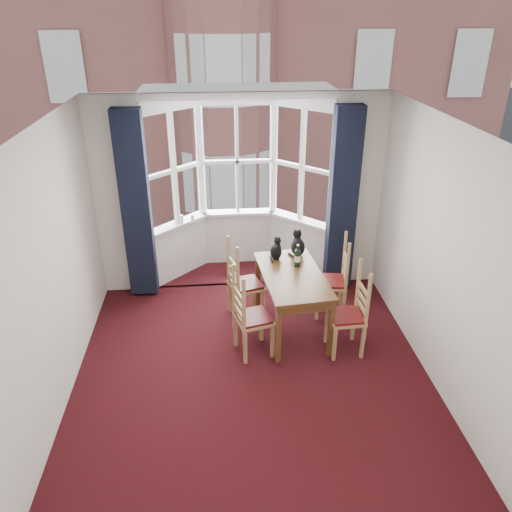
{
  "coord_description": "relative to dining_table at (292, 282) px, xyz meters",
  "views": [
    {
      "loc": [
        -0.34,
        -4.35,
        3.77
      ],
      "look_at": [
        0.12,
        1.05,
        1.05
      ],
      "focal_mm": 35.0,
      "sensor_mm": 36.0,
      "label": 1
    }
  ],
  "objects": [
    {
      "name": "tenement_building",
      "position": [
        -0.57,
        13.01,
        0.9
      ],
      "size": [
        18.4,
        7.8,
        15.2
      ],
      "color": "#9C5A50",
      "rests_on": "street"
    },
    {
      "name": "candle_short",
      "position": [
        -1.27,
        1.63,
        0.23
      ],
      "size": [
        0.06,
        0.06,
        0.11
      ],
      "primitive_type": "cylinder",
      "color": "white",
      "rests_on": "bay_window"
    },
    {
      "name": "wine_bottle",
      "position": [
        0.09,
        0.2,
        0.24
      ],
      "size": [
        0.08,
        0.08,
        0.3
      ],
      "color": "black",
      "rests_on": "dining_table"
    },
    {
      "name": "chair_right_far",
      "position": [
        0.66,
        0.31,
        -0.22
      ],
      "size": [
        0.45,
        0.47,
        0.92
      ],
      "color": "tan",
      "rests_on": "floor"
    },
    {
      "name": "curtain_left",
      "position": [
        -1.99,
        1.07,
        0.65
      ],
      "size": [
        0.38,
        0.22,
        2.6
      ],
      "primitive_type": "cube",
      "color": "black",
      "rests_on": "floor"
    },
    {
      "name": "cat_left",
      "position": [
        -0.15,
        0.46,
        0.22
      ],
      "size": [
        0.22,
        0.25,
        0.3
      ],
      "color": "black",
      "rests_on": "dining_table"
    },
    {
      "name": "floor",
      "position": [
        -0.57,
        -1.0,
        -0.7
      ],
      "size": [
        4.5,
        4.5,
        0.0
      ],
      "primitive_type": "plane",
      "color": "black",
      "rests_on": "ground"
    },
    {
      "name": "chair_left_near",
      "position": [
        -0.61,
        -0.47,
        -0.22
      ],
      "size": [
        0.5,
        0.51,
        0.92
      ],
      "color": "tan",
      "rests_on": "floor"
    },
    {
      "name": "ceiling",
      "position": [
        -0.57,
        -1.0,
        2.1
      ],
      "size": [
        4.5,
        4.5,
        0.0
      ],
      "primitive_type": "plane",
      "rotation": [
        3.14,
        0.0,
        0.0
      ],
      "color": "white",
      "rests_on": "floor"
    },
    {
      "name": "wall_back_pier_left",
      "position": [
        -2.22,
        1.25,
        0.7
      ],
      "size": [
        0.7,
        0.12,
        2.8
      ],
      "primitive_type": "cube",
      "color": "silver",
      "rests_on": "floor"
    },
    {
      "name": "curtain_right",
      "position": [
        0.85,
        1.07,
        0.65
      ],
      "size": [
        0.38,
        0.22,
        2.6
      ],
      "primitive_type": "cube",
      "color": "black",
      "rests_on": "floor"
    },
    {
      "name": "dining_table",
      "position": [
        0.0,
        0.0,
        0.0
      ],
      "size": [
        0.87,
        1.44,
        0.8
      ],
      "color": "brown",
      "rests_on": "floor"
    },
    {
      "name": "wall_right",
      "position": [
        1.43,
        -1.0,
        0.7
      ],
      "size": [
        0.0,
        4.5,
        4.5
      ],
      "primitive_type": "plane",
      "rotation": [
        1.57,
        0.0,
        -1.57
      ],
      "color": "silver",
      "rests_on": "floor"
    },
    {
      "name": "wall_near",
      "position": [
        -0.57,
        -3.25,
        0.7
      ],
      "size": [
        4.0,
        0.0,
        4.0
      ],
      "primitive_type": "plane",
      "rotation": [
        -1.57,
        0.0,
        0.0
      ],
      "color": "silver",
      "rests_on": "floor"
    },
    {
      "name": "chair_right_near",
      "position": [
        0.66,
        -0.5,
        -0.22
      ],
      "size": [
        0.42,
        0.44,
        0.92
      ],
      "color": "tan",
      "rests_on": "floor"
    },
    {
      "name": "chair_left_far",
      "position": [
        -0.64,
        0.32,
        -0.22
      ],
      "size": [
        0.5,
        0.52,
        0.92
      ],
      "color": "tan",
      "rests_on": "floor"
    },
    {
      "name": "wall_back_pier_right",
      "position": [
        1.08,
        1.25,
        0.7
      ],
      "size": [
        0.7,
        0.12,
        2.8
      ],
      "primitive_type": "cube",
      "color": "silver",
      "rests_on": "floor"
    },
    {
      "name": "cat_right",
      "position": [
        0.15,
        0.54,
        0.24
      ],
      "size": [
        0.18,
        0.26,
        0.35
      ],
      "color": "black",
      "rests_on": "dining_table"
    },
    {
      "name": "street",
      "position": [
        -0.57,
        31.25,
        -6.7
      ],
      "size": [
        80.0,
        80.0,
        0.0
      ],
      "primitive_type": "plane",
      "color": "#333335",
      "rests_on": "ground"
    },
    {
      "name": "wall_left",
      "position": [
        -2.57,
        -1.0,
        0.7
      ],
      "size": [
        0.0,
        4.5,
        4.5
      ],
      "primitive_type": "plane",
      "rotation": [
        1.57,
        0.0,
        1.57
      ],
      "color": "silver",
      "rests_on": "floor"
    },
    {
      "name": "candle_tall",
      "position": [
        -1.43,
        1.6,
        0.24
      ],
      "size": [
        0.06,
        0.06,
        0.12
      ],
      "primitive_type": "cylinder",
      "color": "white",
      "rests_on": "bay_window"
    },
    {
      "name": "bay_window",
      "position": [
        -0.57,
        1.75,
        0.7
      ],
      "size": [
        2.76,
        0.94,
        2.8
      ],
      "color": "white",
      "rests_on": "floor"
    }
  ]
}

